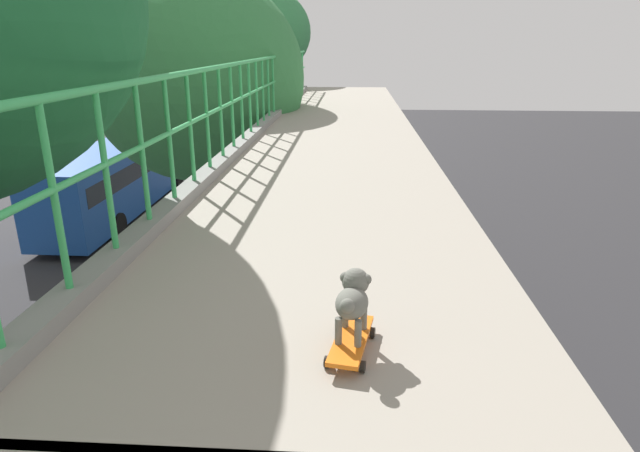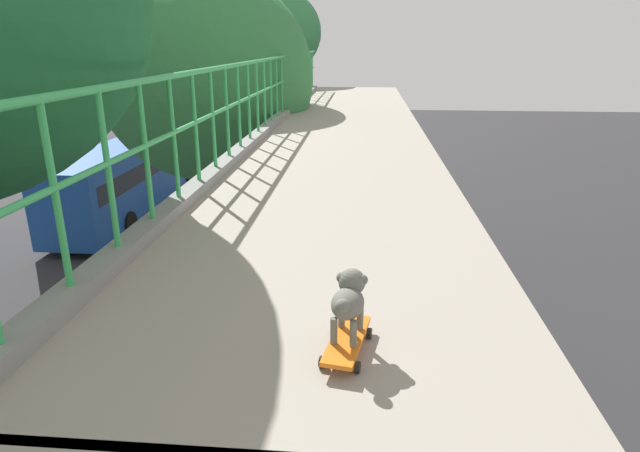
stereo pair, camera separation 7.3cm
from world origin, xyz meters
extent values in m
cylinder|color=green|center=(-0.25, 2.95, 6.20)|extent=(0.04, 0.04, 1.10)
cylinder|color=green|center=(-0.25, 3.61, 6.20)|extent=(0.04, 0.04, 1.10)
cylinder|color=green|center=(-0.25, 4.26, 6.20)|extent=(0.04, 0.04, 1.10)
cylinder|color=green|center=(-0.25, 4.92, 6.20)|extent=(0.04, 0.04, 1.10)
cylinder|color=green|center=(-0.25, 5.57, 6.20)|extent=(0.04, 0.04, 1.10)
cylinder|color=green|center=(-0.25, 6.23, 6.20)|extent=(0.04, 0.04, 1.10)
cylinder|color=green|center=(-0.25, 6.88, 6.20)|extent=(0.04, 0.04, 1.10)
cylinder|color=green|center=(-0.25, 7.54, 6.20)|extent=(0.04, 0.04, 1.10)
cylinder|color=green|center=(-0.25, 8.19, 6.20)|extent=(0.04, 0.04, 1.10)
cylinder|color=green|center=(-0.25, 8.85, 6.20)|extent=(0.04, 0.04, 1.10)
cylinder|color=green|center=(-0.25, 9.50, 6.20)|extent=(0.04, 0.04, 1.10)
cylinder|color=green|center=(-0.25, 10.16, 6.20)|extent=(0.04, 0.04, 1.10)
cylinder|color=green|center=(-0.25, 10.82, 6.20)|extent=(0.04, 0.04, 1.10)
cylinder|color=green|center=(-0.25, 11.47, 6.20)|extent=(0.04, 0.04, 1.10)
cylinder|color=green|center=(-0.25, 12.13, 6.20)|extent=(0.04, 0.04, 1.10)
cylinder|color=green|center=(-0.25, 12.78, 6.20)|extent=(0.04, 0.04, 1.10)
cylinder|color=green|center=(-0.25, 13.44, 6.20)|extent=(0.04, 0.04, 1.10)
cylinder|color=green|center=(-0.25, 14.09, 6.20)|extent=(0.04, 0.04, 1.10)
cylinder|color=green|center=(-0.25, 14.75, 6.20)|extent=(0.04, 0.04, 1.10)
cylinder|color=green|center=(-0.25, 15.40, 6.20)|extent=(0.04, 0.04, 1.10)
cylinder|color=green|center=(-0.25, 16.06, 6.20)|extent=(0.04, 0.04, 1.10)
cylinder|color=green|center=(-0.25, 16.71, 6.20)|extent=(0.04, 0.04, 1.10)
cylinder|color=green|center=(-0.25, 17.37, 6.20)|extent=(0.04, 0.04, 1.10)
cylinder|color=green|center=(-0.25, 18.03, 6.20)|extent=(0.04, 0.04, 1.10)
cube|color=#1B4693|center=(-8.49, 21.77, 1.63)|extent=(2.32, 11.44, 2.71)
cube|color=black|center=(-8.49, 21.77, 2.11)|extent=(2.34, 10.52, 0.70)
cylinder|color=black|center=(-7.38, 25.77, 0.48)|extent=(0.28, 0.96, 0.96)
cylinder|color=black|center=(-9.60, 25.77, 0.48)|extent=(0.28, 0.96, 0.96)
cylinder|color=black|center=(-7.38, 18.62, 0.48)|extent=(0.28, 0.96, 0.96)
cylinder|color=black|center=(-9.60, 18.62, 0.48)|extent=(0.28, 0.96, 0.96)
cylinder|color=brown|center=(-2.34, 13.13, 2.41)|extent=(0.45, 0.45, 4.82)
ellipsoid|color=#357F43|center=(-2.34, 13.13, 6.23)|extent=(5.15, 5.15, 4.94)
cylinder|color=brown|center=(-2.53, 22.11, 3.09)|extent=(0.59, 0.59, 6.19)
ellipsoid|color=#36844B|center=(-2.53, 22.11, 7.42)|extent=(4.47, 4.47, 3.64)
cube|color=orange|center=(1.44, 2.54, 5.60)|extent=(0.24, 0.52, 0.02)
cylinder|color=black|center=(1.56, 2.68, 5.56)|extent=(0.03, 0.06, 0.06)
cylinder|color=black|center=(1.38, 2.71, 5.56)|extent=(0.03, 0.06, 0.06)
cylinder|color=black|center=(1.50, 2.36, 5.56)|extent=(0.03, 0.06, 0.06)
cylinder|color=black|center=(1.33, 2.39, 5.56)|extent=(0.03, 0.06, 0.06)
cylinder|color=#66665D|center=(1.51, 2.63, 5.69)|extent=(0.04, 0.04, 0.14)
cylinder|color=#66665D|center=(1.41, 2.65, 5.69)|extent=(0.04, 0.04, 0.14)
cylinder|color=#66665D|center=(1.48, 2.46, 5.69)|extent=(0.04, 0.04, 0.14)
cylinder|color=#66665D|center=(1.38, 2.48, 5.69)|extent=(0.04, 0.04, 0.14)
ellipsoid|color=#66665D|center=(1.44, 2.56, 5.80)|extent=(0.20, 0.26, 0.15)
sphere|color=#66665D|center=(1.46, 2.65, 5.88)|extent=(0.14, 0.14, 0.14)
ellipsoid|color=slate|center=(1.47, 2.72, 5.87)|extent=(0.06, 0.07, 0.04)
sphere|color=#66665D|center=(1.51, 2.64, 5.89)|extent=(0.06, 0.06, 0.06)
sphere|color=#66665D|center=(1.41, 2.66, 5.89)|extent=(0.06, 0.06, 0.06)
sphere|color=#66665D|center=(1.42, 2.44, 5.85)|extent=(0.07, 0.07, 0.07)
camera|label=1|loc=(1.43, 0.16, 7.04)|focal=29.75mm
camera|label=2|loc=(1.50, 0.17, 7.04)|focal=29.75mm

